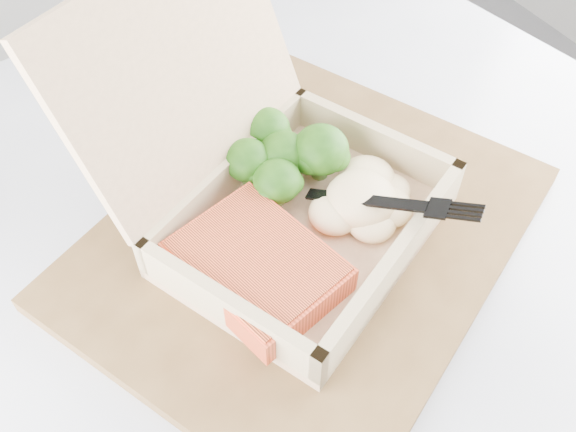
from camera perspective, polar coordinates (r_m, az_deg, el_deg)
cafe_table at (r=0.72m, az=0.45°, el=-13.46°), size 0.99×0.99×0.75m
serving_tray at (r=0.56m, az=1.76°, el=-1.71°), size 0.48×0.44×0.02m
takeout_container at (r=0.52m, az=-1.93°, el=3.62°), size 0.31×0.32×0.20m
salmon_fillet at (r=0.50m, az=-2.74°, el=-4.51°), size 0.12×0.14×0.03m
broccoli_pile at (r=0.56m, az=-0.39°, el=5.05°), size 0.11×0.11×0.04m
mashed_potatoes at (r=0.54m, az=6.51°, el=1.58°), size 0.10×0.09×0.03m
plastic_fork at (r=0.53m, az=4.90°, el=2.06°), size 0.10×0.13×0.03m
receipt at (r=0.66m, az=-11.02°, el=6.76°), size 0.08×0.15×0.00m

